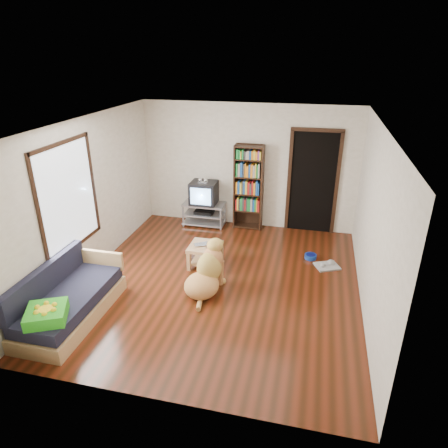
% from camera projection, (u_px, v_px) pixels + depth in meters
% --- Properties ---
extents(ground, '(5.00, 5.00, 0.00)m').
position_uv_depth(ground, '(219.00, 283.00, 6.63)').
color(ground, '#541E0E').
rests_on(ground, ground).
extents(ceiling, '(5.00, 5.00, 0.00)m').
position_uv_depth(ceiling, '(218.00, 124.00, 5.58)').
color(ceiling, white).
rests_on(ceiling, ground).
extents(wall_back, '(4.50, 0.00, 4.50)m').
position_uv_depth(wall_back, '(248.00, 167.00, 8.33)').
color(wall_back, silver).
rests_on(wall_back, ground).
extents(wall_front, '(4.50, 0.00, 4.50)m').
position_uv_depth(wall_front, '(157.00, 303.00, 3.88)').
color(wall_front, silver).
rests_on(wall_front, ground).
extents(wall_left, '(0.00, 5.00, 5.00)m').
position_uv_depth(wall_left, '(87.00, 198.00, 6.59)').
color(wall_left, silver).
rests_on(wall_left, ground).
extents(wall_right, '(0.00, 5.00, 5.00)m').
position_uv_depth(wall_right, '(373.00, 224.00, 5.63)').
color(wall_right, silver).
rests_on(wall_right, ground).
extents(green_cushion, '(0.64, 0.64, 0.16)m').
position_uv_depth(green_cushion, '(47.00, 314.00, 5.03)').
color(green_cushion, green).
rests_on(green_cushion, sofa).
extents(laptop, '(0.41, 0.37, 0.03)m').
position_uv_depth(laptop, '(205.00, 245.00, 6.97)').
color(laptop, '#B6B6BA').
rests_on(laptop, coffee_table).
extents(dog_bowl, '(0.22, 0.22, 0.08)m').
position_uv_depth(dog_bowl, '(311.00, 257.00, 7.38)').
color(dog_bowl, navy).
rests_on(dog_bowl, ground).
extents(grey_rag, '(0.50, 0.46, 0.03)m').
position_uv_depth(grey_rag, '(327.00, 266.00, 7.11)').
color(grey_rag, '#A7A7A7').
rests_on(grey_rag, ground).
extents(window, '(0.03, 1.46, 1.70)m').
position_uv_depth(window, '(68.00, 197.00, 6.06)').
color(window, white).
rests_on(window, wall_left).
extents(doorway, '(1.03, 0.05, 2.19)m').
position_uv_depth(doorway, '(313.00, 180.00, 8.10)').
color(doorway, black).
rests_on(doorway, wall_back).
extents(tv_stand, '(0.90, 0.45, 0.50)m').
position_uv_depth(tv_stand, '(204.00, 213.00, 8.72)').
color(tv_stand, '#99999E').
rests_on(tv_stand, ground).
extents(crt_tv, '(0.55, 0.52, 0.58)m').
position_uv_depth(crt_tv, '(204.00, 192.00, 8.55)').
color(crt_tv, black).
rests_on(crt_tv, tv_stand).
extents(bookshelf, '(0.60, 0.30, 1.80)m').
position_uv_depth(bookshelf, '(249.00, 183.00, 8.31)').
color(bookshelf, black).
rests_on(bookshelf, ground).
extents(sofa, '(0.80, 1.80, 0.80)m').
position_uv_depth(sofa, '(69.00, 301.00, 5.70)').
color(sofa, tan).
rests_on(sofa, ground).
extents(coffee_table, '(0.55, 0.55, 0.40)m').
position_uv_depth(coffee_table, '(205.00, 251.00, 7.05)').
color(coffee_table, tan).
rests_on(coffee_table, ground).
extents(dog, '(0.70, 1.05, 0.86)m').
position_uv_depth(dog, '(207.00, 273.00, 6.30)').
color(dog, tan).
rests_on(dog, ground).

